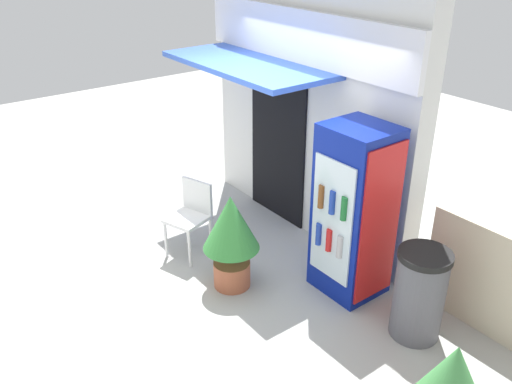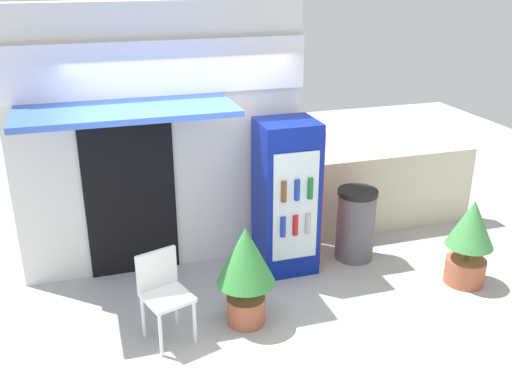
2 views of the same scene
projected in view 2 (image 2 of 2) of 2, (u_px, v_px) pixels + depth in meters
name	position (u px, v px, depth m)	size (l,w,h in m)	color
ground	(217.00, 324.00, 5.85)	(16.00, 16.00, 0.00)	#B2B2AD
storefront_building	(158.00, 138.00, 6.47)	(3.29, 1.25, 3.07)	silver
drink_cooler	(287.00, 197.00, 6.62)	(0.68, 0.66, 1.82)	navy
plastic_chair	(163.00, 289.00, 5.48)	(0.53, 0.54, 0.89)	white
potted_plant_near_shop	(246.00, 265.00, 5.64)	(0.59, 0.59, 1.07)	#AD5B3D
potted_plant_curbside	(470.00, 237.00, 6.40)	(0.53, 0.53, 1.02)	#AD5B3D
trash_bin	(356.00, 224.00, 7.01)	(0.49, 0.49, 0.90)	#595960
stone_boundary_wall	(393.00, 192.00, 7.78)	(2.35, 0.22, 1.07)	beige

